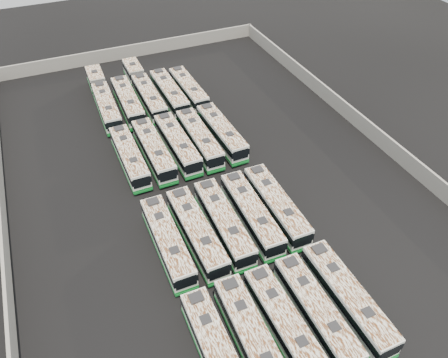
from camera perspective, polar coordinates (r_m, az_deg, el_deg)
ground at (r=50.24m, az=-1.34°, el=-0.81°), size 140.00×140.00×0.00m
perimeter_wall at (r=49.51m, az=-1.36°, el=0.14°), size 45.20×73.20×2.20m
bus_front_far_left at (r=35.93m, az=-0.91°, el=-21.83°), size 2.33×10.65×2.99m
bus_front_left at (r=36.50m, az=3.74°, el=-20.16°), size 2.56×10.92×3.06m
bus_front_center at (r=37.41m, az=7.95°, el=-18.36°), size 2.36×10.63×2.98m
bus_front_right at (r=38.49m, az=11.91°, el=-16.57°), size 2.34×10.62×2.98m
bus_front_far_right at (r=39.75m, az=15.75°, el=-14.74°), size 2.36×11.02×3.10m
bus_midfront_far_left at (r=42.56m, az=-7.38°, el=-8.11°), size 2.31×10.76×3.03m
bus_midfront_left at (r=42.99m, az=-3.59°, el=-7.00°), size 2.53×11.11×3.12m
bus_midfront_center at (r=43.80m, az=-0.04°, el=-5.76°), size 2.54×11.05×3.10m
bus_midfront_right at (r=44.76m, az=3.59°, el=-4.57°), size 2.58×11.03×3.09m
bus_midfront_far_right at (r=45.81m, az=6.81°, el=-3.51°), size 2.50×11.04×3.10m
bus_midback_far_left at (r=52.95m, az=-12.21°, el=2.80°), size 2.33×10.66×3.00m
bus_midback_left at (r=53.36m, az=-9.15°, el=3.69°), size 2.43×11.02×3.10m
bus_midback_center at (r=54.05m, az=-6.10°, el=4.56°), size 2.56×11.03×3.09m
bus_midback_right at (r=54.72m, az=-3.23°, el=5.25°), size 2.32×10.93×3.08m
bus_midback_far_right at (r=55.74m, az=-0.33°, el=6.07°), size 2.59×10.97×3.07m
bus_back_far_left at (r=65.44m, az=-15.51°, el=10.21°), size 2.66×16.50×2.98m
bus_back_left at (r=63.48m, az=-12.43°, el=9.83°), size 2.54×11.08×3.11m
bus_back_center at (r=66.26m, az=-10.41°, el=11.49°), size 2.31×16.67×3.02m
bus_back_right at (r=64.50m, az=-7.14°, el=11.04°), size 2.47×11.06×3.11m
bus_back_far_right at (r=65.28m, az=-4.65°, el=11.55°), size 2.43×10.65×2.99m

